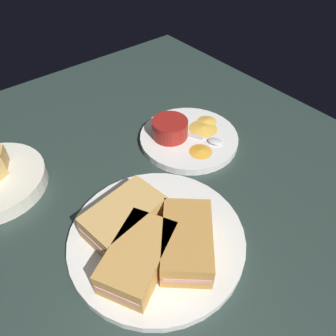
# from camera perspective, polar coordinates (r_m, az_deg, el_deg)

# --- Properties ---
(ground_plane) EXTENTS (1.10, 1.10, 0.03)m
(ground_plane) POSITION_cam_1_polar(r_m,az_deg,el_deg) (0.63, -7.38, -7.51)
(ground_plane) COLOR #283833
(plate_sandwich_main) EXTENTS (0.29, 0.29, 0.02)m
(plate_sandwich_main) POSITION_cam_1_polar(r_m,az_deg,el_deg) (0.56, -2.25, -12.34)
(plate_sandwich_main) COLOR white
(plate_sandwich_main) RESTS_ON ground_plane
(sandwich_half_near) EXTENTS (0.14, 0.09, 0.05)m
(sandwich_half_near) POSITION_cam_1_polar(r_m,az_deg,el_deg) (0.55, -7.60, -8.40)
(sandwich_half_near) COLOR tan
(sandwich_half_near) RESTS_ON plate_sandwich_main
(sandwich_half_far) EXTENTS (0.15, 0.13, 0.05)m
(sandwich_half_far) POSITION_cam_1_polar(r_m,az_deg,el_deg) (0.51, -5.23, -15.11)
(sandwich_half_far) COLOR tan
(sandwich_half_far) RESTS_ON plate_sandwich_main
(sandwich_half_extra) EXTENTS (0.14, 0.15, 0.05)m
(sandwich_half_extra) POSITION_cam_1_polar(r_m,az_deg,el_deg) (0.52, 3.29, -12.53)
(sandwich_half_extra) COLOR #C68C42
(sandwich_half_extra) RESTS_ON plate_sandwich_main
(ramekin_dark_sauce) EXTENTS (0.06, 0.06, 0.04)m
(ramekin_dark_sauce) POSITION_cam_1_polar(r_m,az_deg,el_deg) (0.52, 3.82, -14.03)
(ramekin_dark_sauce) COLOR navy
(ramekin_dark_sauce) RESTS_ON plate_sandwich_main
(spoon_by_dark_ramekin) EXTENTS (0.06, 0.09, 0.01)m
(spoon_by_dark_ramekin) POSITION_cam_1_polar(r_m,az_deg,el_deg) (0.54, -1.40, -13.05)
(spoon_by_dark_ramekin) COLOR silver
(spoon_by_dark_ramekin) RESTS_ON plate_sandwich_main
(plate_chips_companion) EXTENTS (0.22, 0.22, 0.02)m
(plate_chips_companion) POSITION_cam_1_polar(r_m,az_deg,el_deg) (0.74, 3.64, 5.15)
(plate_chips_companion) COLOR white
(plate_chips_companion) RESTS_ON ground_plane
(ramekin_light_gravy) EXTENTS (0.08, 0.08, 0.04)m
(ramekin_light_gravy) POSITION_cam_1_polar(r_m,az_deg,el_deg) (0.72, 0.34, 6.97)
(ramekin_light_gravy) COLOR maroon
(ramekin_light_gravy) RESTS_ON plate_chips_companion
(spoon_by_gravy_ramekin) EXTENTS (0.06, 0.09, 0.01)m
(spoon_by_gravy_ramekin) POSITION_cam_1_polar(r_m,az_deg,el_deg) (0.72, 7.17, 4.86)
(spoon_by_gravy_ramekin) COLOR silver
(spoon_by_gravy_ramekin) RESTS_ON plate_chips_companion
(plantain_chip_scatter) EXTENTS (0.15, 0.13, 0.01)m
(plantain_chip_scatter) POSITION_cam_1_polar(r_m,az_deg,el_deg) (0.74, 5.16, 6.21)
(plantain_chip_scatter) COLOR gold
(plantain_chip_scatter) RESTS_ON plate_chips_companion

